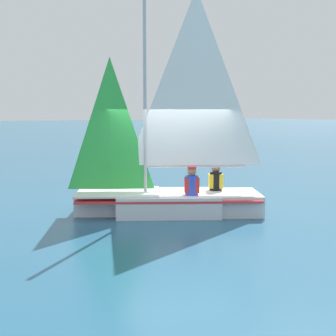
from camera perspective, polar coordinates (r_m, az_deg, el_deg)
name	(u,v)px	position (r m, az deg, el deg)	size (l,w,h in m)	color
ground_plane	(168,213)	(11.40, 0.00, -5.49)	(260.00, 260.00, 0.00)	#235675
sailboat_main	(171,184)	(11.28, 0.31, -1.95)	(3.64, 4.53, 5.40)	silver
sailor_helm	(192,189)	(10.99, 2.91, -2.60)	(0.41, 0.43, 1.16)	black
sailor_crew	(216,185)	(11.70, 5.83, -2.06)	(0.41, 0.43, 1.16)	black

